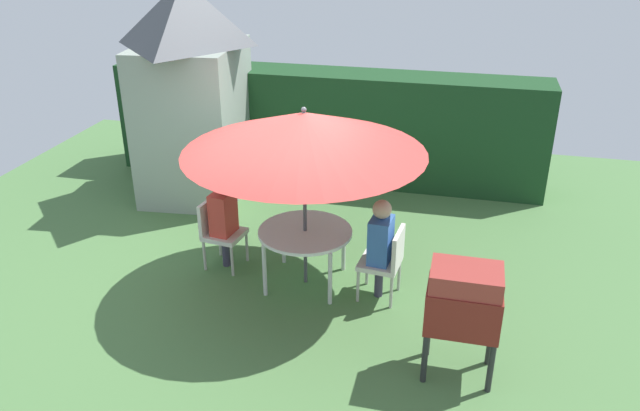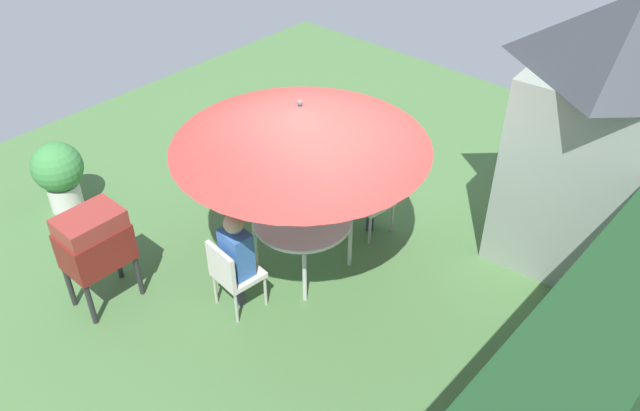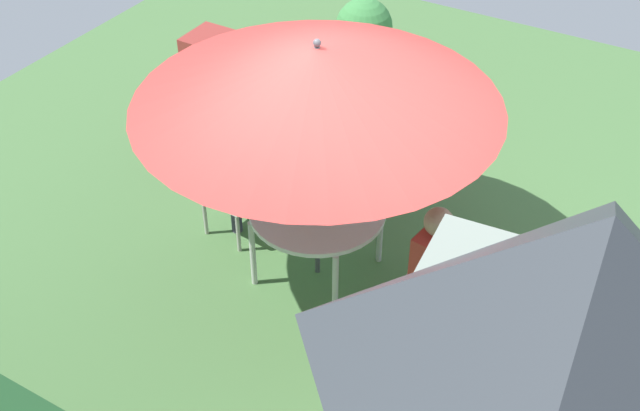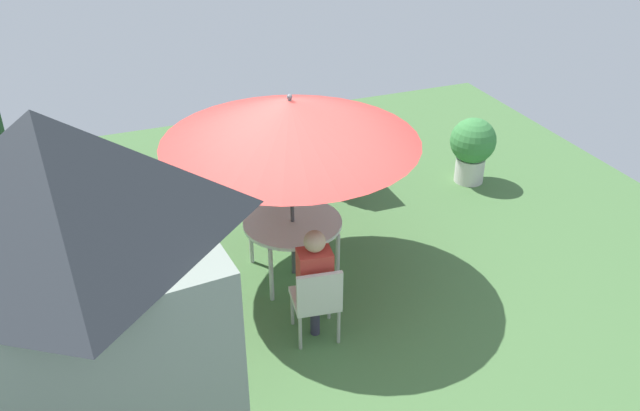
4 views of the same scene
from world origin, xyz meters
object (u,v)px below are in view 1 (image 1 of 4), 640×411
object	(u,v)px
bbq_grill	(464,301)
person_in_red	(223,211)
chair_far_side	(387,259)
patio_table	(305,235)
person_in_blue	(381,238)
garden_shed	(192,90)
chair_near_shed	(218,228)
patio_umbrella	(304,133)

from	to	relation	value
bbq_grill	person_in_red	size ratio (longest dim) A/B	0.95
bbq_grill	chair_far_side	distance (m)	1.51
chair_far_side	person_in_red	size ratio (longest dim) A/B	0.71
patio_table	person_in_blue	size ratio (longest dim) A/B	0.90
chair_far_side	person_in_blue	distance (m)	0.28
person_in_red	garden_shed	bearing A→B (deg)	120.79
chair_near_shed	chair_far_side	xyz separation A→B (m)	(2.20, -0.27, 0.00)
chair_near_shed	person_in_blue	bearing A→B (deg)	-7.07
chair_far_side	patio_table	bearing A→B (deg)	173.94
person_in_blue	patio_umbrella	bearing A→B (deg)	173.94
chair_far_side	person_in_red	bearing A→B (deg)	173.00
bbq_grill	person_in_red	xyz separation A→B (m)	(-2.99, 1.44, -0.06)
person_in_red	chair_near_shed	bearing A→B (deg)	172.15
person_in_blue	garden_shed	bearing A→B (deg)	143.93
person_in_red	patio_table	bearing A→B (deg)	-7.85
patio_umbrella	chair_far_side	world-z (taller)	patio_umbrella
chair_near_shed	person_in_blue	size ratio (longest dim) A/B	0.71
garden_shed	person_in_blue	size ratio (longest dim) A/B	2.63
garden_shed	person_in_red	size ratio (longest dim) A/B	2.63
patio_table	chair_near_shed	size ratio (longest dim) A/B	1.26
chair_far_side	bbq_grill	bearing A→B (deg)	-53.31
patio_umbrella	chair_far_side	distance (m)	1.76
person_in_red	person_in_blue	bearing A→B (deg)	-7.04
patio_table	person_in_blue	bearing A→B (deg)	-6.06
garden_shed	person_in_red	xyz separation A→B (m)	(1.29, -2.17, -0.91)
patio_umbrella	garden_shed	bearing A→B (deg)	135.91
patio_table	person_in_red	distance (m)	1.12
garden_shed	person_in_blue	world-z (taller)	garden_shed
bbq_grill	person_in_red	bearing A→B (deg)	154.33
bbq_grill	person_in_blue	world-z (taller)	person_in_blue
garden_shed	chair_far_side	world-z (taller)	garden_shed
chair_near_shed	chair_far_side	size ratio (longest dim) A/B	1.00
chair_far_side	person_in_blue	bearing A→B (deg)	173.94
bbq_grill	chair_near_shed	bearing A→B (deg)	154.77
garden_shed	person_in_blue	xyz separation A→B (m)	(3.32, -2.42, -0.91)
bbq_grill	person_in_blue	distance (m)	1.53
patio_table	person_in_red	xyz separation A→B (m)	(-1.10, 0.15, 0.13)
garden_shed	chair_far_side	xyz separation A→B (m)	(3.41, -2.43, -1.17)
patio_table	patio_umbrella	world-z (taller)	patio_umbrella
chair_far_side	person_in_red	xyz separation A→B (m)	(-2.12, 0.26, 0.26)
patio_table	garden_shed	bearing A→B (deg)	135.91
patio_umbrella	bbq_grill	distance (m)	2.54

